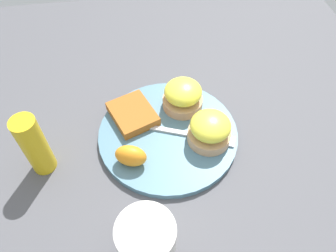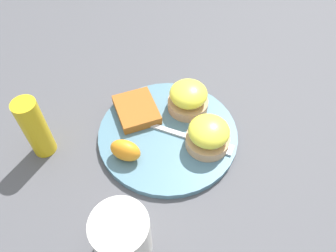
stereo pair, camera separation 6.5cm
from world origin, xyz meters
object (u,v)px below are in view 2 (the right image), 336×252
object	(u,v)px
sandwich_benedict_right	(188,98)
cup	(122,238)
fork	(191,138)
orange_wedge	(126,150)
sandwich_benedict_left	(208,135)
hashbrown_patty	(137,110)
condiment_bottle	(35,128)

from	to	relation	value
sandwich_benedict_right	cup	bearing A→B (deg)	-20.79
sandwich_benedict_right	fork	bearing A→B (deg)	3.00
orange_wedge	sandwich_benedict_left	bearing A→B (deg)	100.75
hashbrown_patty	orange_wedge	xyz separation A→B (m)	(0.11, -0.01, 0.01)
sandwich_benedict_left	orange_wedge	bearing A→B (deg)	-79.25
sandwich_benedict_left	condiment_bottle	bearing A→B (deg)	-89.78
sandwich_benedict_right	fork	distance (m)	0.09
orange_wedge	sandwich_benedict_right	bearing A→B (deg)	135.95
condiment_bottle	cup	bearing A→B (deg)	41.66
hashbrown_patty	condiment_bottle	bearing A→B (deg)	-65.20
sandwich_benedict_right	hashbrown_patty	bearing A→B (deg)	-82.15
sandwich_benedict_right	cup	world-z (taller)	cup
fork	condiment_bottle	bearing A→B (deg)	-87.12
sandwich_benedict_right	orange_wedge	size ratio (longest dim) A/B	1.43
sandwich_benedict_right	fork	world-z (taller)	sandwich_benedict_right
cup	condiment_bottle	bearing A→B (deg)	-138.34
fork	hashbrown_patty	bearing A→B (deg)	-121.00
hashbrown_patty	cup	xyz separation A→B (m)	(0.28, -0.00, 0.03)
hashbrown_patty	fork	size ratio (longest dim) A/B	0.51
sandwich_benedict_left	sandwich_benedict_right	distance (m)	0.10
sandwich_benedict_left	hashbrown_patty	bearing A→B (deg)	-119.62
fork	cup	world-z (taller)	cup
sandwich_benedict_left	sandwich_benedict_right	size ratio (longest dim) A/B	1.00
sandwich_benedict_right	cup	size ratio (longest dim) A/B	0.71
orange_wedge	condiment_bottle	distance (m)	0.17
sandwich_benedict_right	orange_wedge	bearing A→B (deg)	-44.05
hashbrown_patty	sandwich_benedict_left	bearing A→B (deg)	60.38
cup	condiment_bottle	xyz separation A→B (m)	(-0.20, -0.18, 0.02)
sandwich_benedict_right	fork	xyz separation A→B (m)	(0.08, 0.00, -0.03)
hashbrown_patty	fork	world-z (taller)	hashbrown_patty
sandwich_benedict_left	hashbrown_patty	size ratio (longest dim) A/B	0.89
fork	sandwich_benedict_right	bearing A→B (deg)	-177.00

